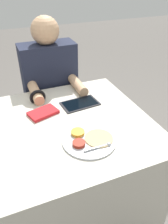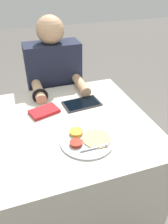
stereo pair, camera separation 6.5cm
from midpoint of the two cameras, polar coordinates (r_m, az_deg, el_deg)
name	(u,v)px [view 1 (the left image)]	position (r m, az deg, el deg)	size (l,w,h in m)	color
ground_plane	(75,198)	(1.86, -3.58, -21.58)	(12.00, 12.00, 0.00)	#605B56
dining_table	(73,165)	(1.56, -4.08, -13.71)	(0.93, 0.94, 0.75)	beige
thali_tray	(89,139)	(1.17, -0.36, -7.22)	(0.29, 0.29, 0.03)	#B7BABF
red_notebook	(43,113)	(1.40, -11.95, -0.24)	(0.20, 0.16, 0.02)	silver
tablet_device	(80,104)	(1.47, -2.31, 2.21)	(0.26, 0.17, 0.01)	#28282D
person_diner	(52,98)	(1.89, -9.45, 3.58)	(0.43, 0.46, 1.25)	black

